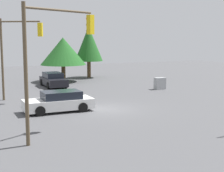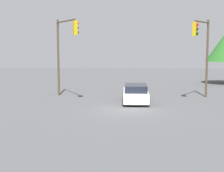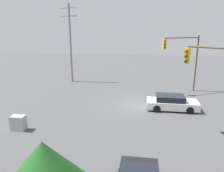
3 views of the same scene
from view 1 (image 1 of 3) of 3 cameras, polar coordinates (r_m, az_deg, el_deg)
The scene contains 8 objects.
ground_plane at distance 23.98m, azimuth -1.08°, elevation -3.90°, with size 80.00×80.00×0.00m, color #4C4C4F.
sedan_white at distance 23.46m, azimuth -8.81°, elevation -2.60°, with size 4.62×2.01×1.39m.
sedan_dark at distance 35.53m, azimuth -9.73°, elevation 1.01°, with size 2.00×4.54×1.44m.
traffic_signal_main at distance 17.04m, azimuth -9.55°, elevation 6.45°, with size 4.24×2.45×6.54m.
traffic_signal_cross at distance 27.97m, azimuth -15.50°, elevation 6.55°, with size 3.03×1.91×6.45m.
electrical_cabinet at distance 33.64m, azimuth 7.96°, elevation 0.43°, with size 1.03×0.66×1.13m, color #9EA0A3.
tree_right at distance 39.43m, azimuth -8.14°, elevation 5.75°, with size 5.18×5.18×5.01m.
tree_left at distance 43.14m, azimuth -3.89°, elevation 7.01°, with size 3.49×3.49×6.39m.
Camera 1 is at (-9.30, -21.55, 4.94)m, focal length 55.00 mm.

